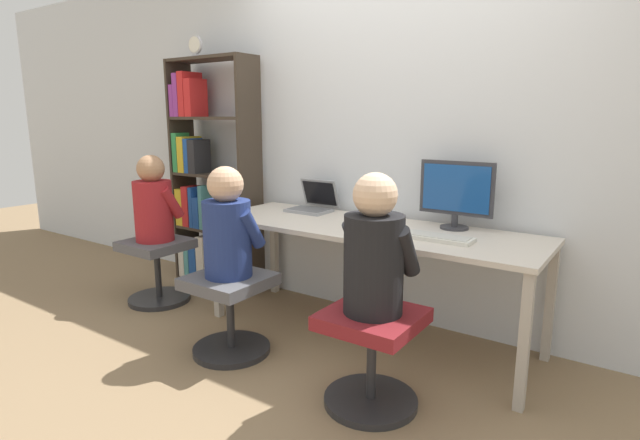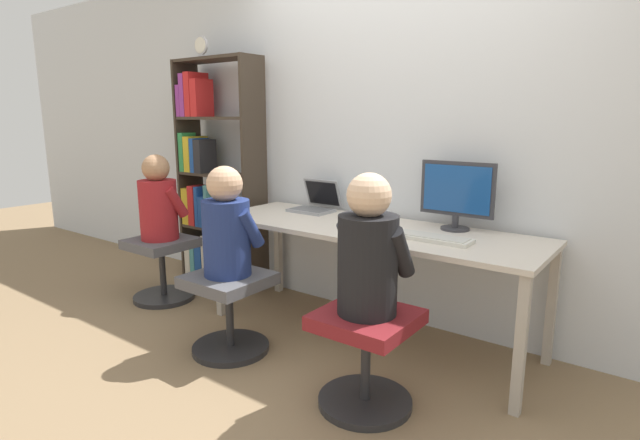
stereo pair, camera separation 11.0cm
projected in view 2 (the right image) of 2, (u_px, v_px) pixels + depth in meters
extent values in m
plane|color=#846B4C|center=(335.00, 357.00, 2.99)|extent=(14.00, 14.00, 0.00)
cube|color=silver|center=(403.00, 133.00, 3.33)|extent=(10.00, 0.05, 2.60)
cube|color=beige|center=(368.00, 229.00, 3.12)|extent=(2.15, 0.71, 0.03)
cube|color=#ADA497|center=(220.00, 268.00, 3.55)|extent=(0.05, 0.05, 0.71)
cube|color=#ADA497|center=(520.00, 346.00, 2.34)|extent=(0.05, 0.05, 0.71)
cube|color=#ADA497|center=(278.00, 249.00, 4.05)|extent=(0.05, 0.05, 0.71)
cube|color=#ADA497|center=(551.00, 306.00, 2.84)|extent=(0.05, 0.05, 0.71)
cylinder|color=#333338|center=(455.00, 229.00, 3.03)|extent=(0.17, 0.17, 0.01)
cylinder|color=#333338|center=(455.00, 222.00, 3.02)|extent=(0.04, 0.04, 0.07)
cube|color=#333338|center=(457.00, 189.00, 2.98)|extent=(0.46, 0.02, 0.33)
cube|color=#19478C|center=(456.00, 189.00, 2.97)|extent=(0.41, 0.01, 0.28)
cube|color=gray|center=(311.00, 210.00, 3.59)|extent=(0.30, 0.21, 0.02)
cube|color=slate|center=(311.00, 209.00, 3.59)|extent=(0.27, 0.17, 0.00)
cube|color=gray|center=(323.00, 193.00, 3.68)|extent=(0.30, 0.08, 0.20)
cube|color=black|center=(322.00, 193.00, 3.68)|extent=(0.27, 0.06, 0.17)
cube|color=silver|center=(432.00, 238.00, 2.77)|extent=(0.44, 0.15, 0.02)
cube|color=#BAB8AD|center=(432.00, 236.00, 2.77)|extent=(0.40, 0.12, 0.00)
ellipsoid|color=black|center=(388.00, 230.00, 2.96)|extent=(0.06, 0.09, 0.03)
cylinder|color=#262628|center=(365.00, 401.00, 2.49)|extent=(0.47, 0.47, 0.04)
cylinder|color=#262628|center=(366.00, 363.00, 2.45)|extent=(0.05, 0.05, 0.38)
cube|color=maroon|center=(367.00, 320.00, 2.40)|extent=(0.45, 0.44, 0.07)
cylinder|color=#262628|center=(231.00, 347.00, 3.07)|extent=(0.47, 0.47, 0.04)
cylinder|color=#262628|center=(230.00, 316.00, 3.03)|extent=(0.05, 0.05, 0.38)
cube|color=#4C4C51|center=(228.00, 280.00, 2.98)|extent=(0.45, 0.44, 0.07)
cylinder|color=black|center=(368.00, 265.00, 2.35)|extent=(0.29, 0.29, 0.48)
sphere|color=beige|center=(369.00, 195.00, 2.28)|extent=(0.21, 0.21, 0.21)
cylinder|color=black|center=(352.00, 244.00, 2.46)|extent=(0.08, 0.21, 0.27)
cylinder|color=black|center=(401.00, 252.00, 2.31)|extent=(0.08, 0.21, 0.27)
cylinder|color=navy|center=(227.00, 238.00, 2.93)|extent=(0.28, 0.28, 0.45)
sphere|color=tan|center=(224.00, 184.00, 2.86)|extent=(0.21, 0.21, 0.21)
cylinder|color=navy|center=(219.00, 222.00, 3.04)|extent=(0.08, 0.20, 0.25)
cylinder|color=navy|center=(250.00, 228.00, 2.89)|extent=(0.08, 0.20, 0.25)
cube|color=#382D23|center=(190.00, 171.00, 4.39)|extent=(0.02, 0.27, 1.87)
cube|color=#382D23|center=(255.00, 178.00, 3.93)|extent=(0.02, 0.27, 1.87)
cube|color=#382D23|center=(225.00, 280.00, 4.35)|extent=(0.77, 0.26, 0.02)
cube|color=#382D23|center=(223.00, 228.00, 4.26)|extent=(0.77, 0.26, 0.02)
cube|color=#382D23|center=(220.00, 175.00, 4.16)|extent=(0.77, 0.26, 0.02)
cube|color=#382D23|center=(218.00, 118.00, 4.07)|extent=(0.77, 0.26, 0.02)
cube|color=#382D23|center=(216.00, 59.00, 3.97)|extent=(0.77, 0.26, 0.02)
cube|color=silver|center=(194.00, 257.00, 4.47)|extent=(0.07, 0.15, 0.30)
cube|color=teal|center=(198.00, 257.00, 4.43)|extent=(0.05, 0.15, 0.33)
cube|color=#1E4C9E|center=(207.00, 260.00, 4.42)|extent=(0.08, 0.22, 0.27)
cube|color=silver|center=(211.00, 257.00, 4.32)|extent=(0.09, 0.15, 0.39)
cube|color=gold|center=(194.00, 205.00, 4.40)|extent=(0.08, 0.21, 0.32)
cube|color=red|center=(198.00, 205.00, 4.33)|extent=(0.08, 0.16, 0.34)
cube|color=#1E4C9E|center=(204.00, 206.00, 4.30)|extent=(0.04, 0.19, 0.34)
cube|color=#1E4C9E|center=(210.00, 211.00, 4.28)|extent=(0.07, 0.21, 0.26)
cube|color=teal|center=(213.00, 206.00, 4.22)|extent=(0.04, 0.17, 0.37)
cube|color=#2D8C47|center=(188.00, 152.00, 4.28)|extent=(0.06, 0.15, 0.33)
cube|color=gold|center=(196.00, 154.00, 4.27)|extent=(0.07, 0.21, 0.30)
cube|color=#1E4C9E|center=(199.00, 155.00, 4.22)|extent=(0.05, 0.18, 0.28)
cube|color=#262628|center=(205.00, 156.00, 4.18)|extent=(0.08, 0.19, 0.28)
cube|color=#8C338C|center=(187.00, 101.00, 4.22)|extent=(0.04, 0.21, 0.26)
cube|color=#8C338C|center=(188.00, 95.00, 4.16)|extent=(0.06, 0.15, 0.35)
cube|color=red|center=(197.00, 95.00, 4.15)|extent=(0.07, 0.21, 0.36)
cube|color=red|center=(202.00, 98.00, 4.09)|extent=(0.08, 0.19, 0.30)
cube|color=#B2B2B7|center=(202.00, 56.00, 3.96)|extent=(0.05, 0.03, 0.02)
cylinder|color=#B2B2B7|center=(201.00, 45.00, 3.94)|extent=(0.14, 0.02, 0.14)
cylinder|color=silver|center=(200.00, 45.00, 3.93)|extent=(0.12, 0.00, 0.12)
cylinder|color=#262628|center=(164.00, 297.00, 3.93)|extent=(0.47, 0.47, 0.04)
cylinder|color=#262628|center=(163.00, 271.00, 3.89)|extent=(0.05, 0.05, 0.38)
cube|color=#4C4C51|center=(161.00, 243.00, 3.85)|extent=(0.45, 0.44, 0.07)
cylinder|color=maroon|center=(159.00, 210.00, 3.79)|extent=(0.28, 0.28, 0.45)
sphere|color=#A87A56|center=(156.00, 168.00, 3.73)|extent=(0.20, 0.20, 0.20)
cylinder|color=maroon|center=(155.00, 198.00, 3.91)|extent=(0.08, 0.20, 0.25)
cylinder|color=maroon|center=(176.00, 202.00, 3.75)|extent=(0.08, 0.20, 0.25)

